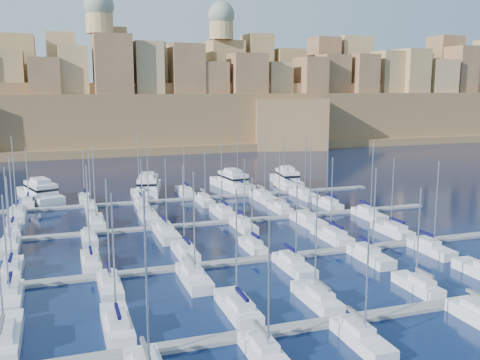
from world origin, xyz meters
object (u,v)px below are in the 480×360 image
object	(u,v)px
motor_yacht_b	(148,186)
motor_yacht_c	(232,182)
motor_yacht_a	(40,193)
sailboat_2	(238,307)
motor_yacht_d	(287,179)
sailboat_4	(418,285)
sailboat_0	(4,338)

from	to	relation	value
motor_yacht_b	motor_yacht_c	xyz separation A→B (m)	(20.51, -0.32, 0.00)
motor_yacht_a	motor_yacht_c	bearing A→B (deg)	-0.94
motor_yacht_c	sailboat_2	bearing A→B (deg)	-107.49
sailboat_2	motor_yacht_d	size ratio (longest dim) A/B	0.91
sailboat_4	motor_yacht_d	xyz separation A→B (m)	(13.25, 70.01, 1.00)
sailboat_4	motor_yacht_a	xyz separation A→B (m)	(-45.09, 71.35, 1.00)
motor_yacht_d	motor_yacht_a	bearing A→B (deg)	178.69
sailboat_2	motor_yacht_c	xyz separation A→B (m)	(22.00, 69.84, 0.98)
sailboat_0	motor_yacht_a	bearing A→B (deg)	88.67
sailboat_0	motor_yacht_a	distance (m)	70.15
motor_yacht_c	motor_yacht_d	distance (m)	14.24
sailboat_0	motor_yacht_d	distance (m)	91.26
motor_yacht_b	sailboat_4	bearing A→B (deg)	-73.15
sailboat_4	motor_yacht_c	distance (m)	70.64
sailboat_2	sailboat_4	size ratio (longest dim) A/B	1.08
motor_yacht_b	motor_yacht_d	distance (m)	34.75
sailboat_4	motor_yacht_b	world-z (taller)	sailboat_4
sailboat_2	motor_yacht_d	bearing A→B (deg)	62.37
motor_yacht_a	motor_yacht_b	size ratio (longest dim) A/B	1.05
sailboat_2	sailboat_4	xyz separation A→B (m)	(22.98, -0.78, -0.02)
sailboat_4	motor_yacht_d	bearing A→B (deg)	79.28
motor_yacht_b	sailboat_2	bearing A→B (deg)	-91.22
sailboat_0	sailboat_2	world-z (taller)	sailboat_2
sailboat_4	motor_yacht_d	size ratio (longest dim) A/B	0.84
motor_yacht_c	sailboat_0	bearing A→B (deg)	-123.39
motor_yacht_a	motor_yacht_d	xyz separation A→B (m)	(58.35, -1.34, 0.00)
sailboat_4	motor_yacht_c	world-z (taller)	sailboat_4
sailboat_0	motor_yacht_b	size ratio (longest dim) A/B	0.79
sailboat_2	motor_yacht_a	distance (m)	73.96
sailboat_0	motor_yacht_a	size ratio (longest dim) A/B	0.75
sailboat_2	motor_yacht_a	bearing A→B (deg)	107.40
sailboat_4	motor_yacht_b	size ratio (longest dim) A/B	0.74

